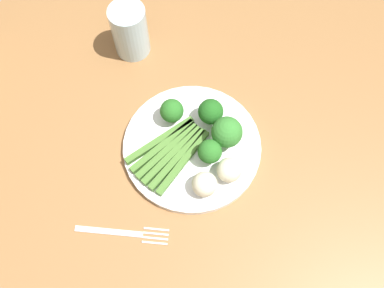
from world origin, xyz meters
TOP-DOWN VIEW (x-y plane):
  - ground_plane at (0.00, 0.00)m, footprint 6.00×6.00m
  - dining_table at (0.00, 0.00)m, footprint 1.21×1.07m
  - plate at (-0.08, -0.02)m, footprint 0.26×0.26m
  - asparagus_bundle at (-0.05, -0.05)m, footprint 0.17×0.14m
  - broccoli_outer_edge at (-0.06, 0.02)m, footprint 0.04×0.04m
  - broccoli_right at (-0.12, -0.07)m, footprint 0.04×0.04m
  - broccoli_back at (-0.14, -0.00)m, footprint 0.05×0.05m
  - broccoli_back_right at (-0.10, 0.04)m, footprint 0.06×0.06m
  - cauliflower_mid at (0.00, 0.02)m, footprint 0.05×0.05m
  - cauliflower_near_fork at (-0.04, 0.06)m, footprint 0.05×0.05m
  - fork at (0.11, -0.09)m, footprint 0.05×0.17m
  - water_glass at (-0.27, -0.20)m, footprint 0.07×0.07m

SIDE VIEW (x-z plane):
  - ground_plane at x=0.00m, z-range -0.02..0.00m
  - dining_table at x=0.00m, z-range 0.27..0.99m
  - fork at x=0.11m, z-range 0.72..0.73m
  - plate at x=-0.08m, z-range 0.72..0.74m
  - asparagus_bundle at x=-0.05m, z-range 0.74..0.75m
  - cauliflower_near_fork at x=-0.04m, z-range 0.74..0.78m
  - cauliflower_mid at x=0.00m, z-range 0.74..0.78m
  - broccoli_outer_edge at x=-0.06m, z-range 0.74..0.80m
  - broccoli_right at x=-0.12m, z-range 0.74..0.80m
  - broccoli_back at x=-0.14m, z-range 0.74..0.80m
  - broccoli_back_right at x=-0.10m, z-range 0.74..0.81m
  - water_glass at x=-0.27m, z-range 0.72..0.84m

